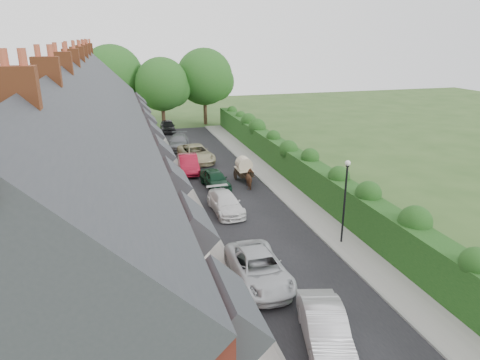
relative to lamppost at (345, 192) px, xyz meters
The scene contains 23 objects.
ground 6.20m from the lamppost, 130.36° to the right, with size 140.00×140.00×0.00m, color #2D4C1E.
road 8.66m from the lamppost, 119.12° to the left, with size 6.00×58.00×0.02m, color black.
pavement_hedge_side 7.71m from the lamppost, 88.36° to the left, with size 2.20×58.00×0.12m, color gray.
pavement_house_side 10.93m from the lamppost, 137.91° to the left, with size 1.70×58.00×0.12m, color gray.
kerb_hedge_side 7.76m from the lamppost, 96.92° to the left, with size 0.18×58.00×0.13m, color gray.
kerb_house_side 10.38m from the lamppost, 134.79° to the left, with size 0.18×58.00×0.13m, color gray.
hedge 7.47m from the lamppost, 74.05° to the left, with size 2.10×58.00×2.85m.
terrace_row 15.52m from the lamppost, 157.25° to the left, with size 9.05×40.50×11.50m.
garden_wall_row 10.98m from the lamppost, 145.56° to the left, with size 0.35×40.35×1.10m.
lamppost is the anchor object (origin of this frame).
tree_far_left 36.66m from the lamppost, 99.53° to the left, with size 7.14×6.80×9.29m.
tree_far_right 38.20m from the lamppost, 90.02° to the left, with size 7.98×7.60×10.31m.
tree_far_back 41.01m from the lamppost, 107.06° to the left, with size 8.40×8.00×10.82m.
car_silver_a 9.52m from the lamppost, 123.01° to the right, with size 1.61×4.61×1.52m, color #ADACB1.
car_silver_b 7.07m from the lamppost, 156.78° to the right, with size 2.50×5.41×1.50m, color silver.
car_white 8.95m from the lamppost, 129.64° to the left, with size 1.87×4.60×1.34m, color white.
car_green 13.09m from the lamppost, 112.93° to the left, with size 1.69×4.19×1.43m, color black.
car_red 17.92m from the lamppost, 111.15° to the left, with size 1.65×4.73×1.56m, color maroon.
car_beige 20.60m from the lamppost, 104.43° to the left, with size 2.65×5.74×1.60m, color tan.
car_grey 26.22m from the lamppost, 103.23° to the left, with size 2.05×5.05×1.46m, color slate.
car_black 34.77m from the lamppost, 100.17° to the left, with size 1.81×4.50×1.53m, color black.
horse 11.41m from the lamppost, 101.81° to the left, with size 0.79×1.73×1.46m, color #52321E.
horse_cart 13.12m from the lamppost, 100.12° to the left, with size 1.32×2.92×2.10m.
Camera 1 is at (-8.77, -16.42, 11.77)m, focal length 32.00 mm.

